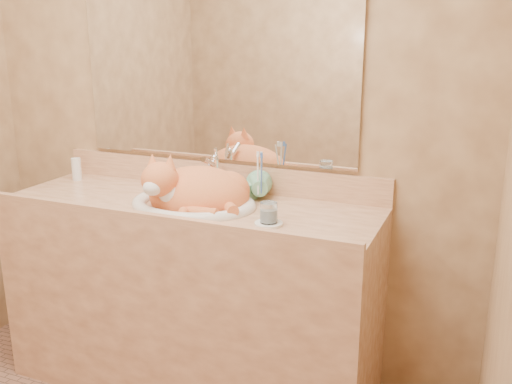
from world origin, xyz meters
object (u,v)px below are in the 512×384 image
at_px(soap_dispenser, 238,184).
at_px(cat, 194,189).
at_px(vanity_counter, 192,296).
at_px(sink_basin, 193,187).
at_px(water_glass, 269,213).
at_px(toothbrush_cup, 260,190).

bearing_deg(soap_dispenser, cat, -143.00).
xyz_separation_m(vanity_counter, sink_basin, (0.04, -0.02, 0.51)).
distance_m(cat, water_glass, 0.39).
relative_size(vanity_counter, soap_dispenser, 9.74).
relative_size(cat, water_glass, 5.58).
bearing_deg(sink_basin, vanity_counter, 155.34).
relative_size(sink_basin, cat, 1.21).
bearing_deg(vanity_counter, toothbrush_cup, 24.83).
height_order(toothbrush_cup, water_glass, toothbrush_cup).
xyz_separation_m(soap_dispenser, toothbrush_cup, (0.08, 0.05, -0.03)).
bearing_deg(sink_basin, soap_dispenser, 37.02).
xyz_separation_m(sink_basin, toothbrush_cup, (0.24, 0.15, -0.03)).
xyz_separation_m(soap_dispenser, water_glass, (0.22, -0.21, -0.03)).
distance_m(sink_basin, toothbrush_cup, 0.28).
bearing_deg(water_glass, cat, 163.98).
xyz_separation_m(vanity_counter, soap_dispenser, (0.19, 0.08, 0.51)).
height_order(sink_basin, soap_dispenser, soap_dispenser).
relative_size(vanity_counter, cat, 3.74).
xyz_separation_m(cat, toothbrush_cup, (0.23, 0.15, -0.02)).
height_order(vanity_counter, toothbrush_cup, toothbrush_cup).
height_order(vanity_counter, soap_dispenser, soap_dispenser).
distance_m(cat, toothbrush_cup, 0.28).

